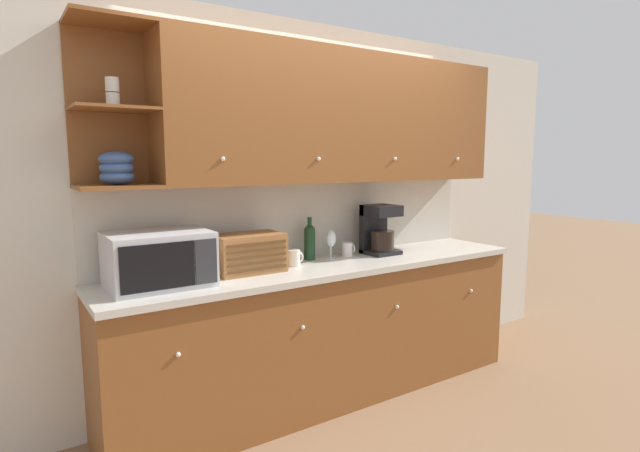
# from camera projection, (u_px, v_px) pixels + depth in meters

# --- Properties ---
(ground_plane) EXTENTS (24.00, 24.00, 0.00)m
(ground_plane) POSITION_uv_depth(u_px,v_px,m) (305.00, 380.00, 3.76)
(ground_plane) COLOR #896647
(wall_back) EXTENTS (5.42, 0.06, 2.60)m
(wall_back) POSITION_uv_depth(u_px,v_px,m) (302.00, 209.00, 3.61)
(wall_back) COLOR beige
(wall_back) RESTS_ON ground_plane
(counter_unit) EXTENTS (3.04, 0.61, 0.95)m
(counter_unit) POSITION_uv_depth(u_px,v_px,m) (327.00, 330.00, 3.46)
(counter_unit) COLOR brown
(counter_unit) RESTS_ON ground_plane
(backsplash_panel) EXTENTS (3.02, 0.01, 0.55)m
(backsplash_panel) POSITION_uv_depth(u_px,v_px,m) (305.00, 219.00, 3.59)
(backsplash_panel) COLOR beige
(backsplash_panel) RESTS_ON counter_unit
(upper_cabinets) EXTENTS (3.02, 0.37, 0.88)m
(upper_cabinets) POSITION_uv_depth(u_px,v_px,m) (338.00, 118.00, 3.45)
(upper_cabinets) COLOR brown
(upper_cabinets) RESTS_ON backsplash_panel
(microwave) EXTENTS (0.55, 0.41, 0.31)m
(microwave) POSITION_uv_depth(u_px,v_px,m) (159.00, 259.00, 2.77)
(microwave) COLOR silver
(microwave) RESTS_ON counter_unit
(bread_box) EXTENTS (0.43, 0.26, 0.24)m
(bread_box) POSITION_uv_depth(u_px,v_px,m) (248.00, 253.00, 3.11)
(bread_box) COLOR #996033
(bread_box) RESTS_ON counter_unit
(mug) EXTENTS (0.10, 0.09, 0.11)m
(mug) POSITION_uv_depth(u_px,v_px,m) (294.00, 258.00, 3.30)
(mug) COLOR silver
(mug) RESTS_ON counter_unit
(wine_bottle) EXTENTS (0.08, 0.08, 0.30)m
(wine_bottle) POSITION_uv_depth(u_px,v_px,m) (310.00, 240.00, 3.50)
(wine_bottle) COLOR #19381E
(wine_bottle) RESTS_ON counter_unit
(wine_glass) EXTENTS (0.07, 0.07, 0.21)m
(wine_glass) POSITION_uv_depth(u_px,v_px,m) (331.00, 240.00, 3.51)
(wine_glass) COLOR silver
(wine_glass) RESTS_ON counter_unit
(mug_blue_second) EXTENTS (0.09, 0.08, 0.10)m
(mug_blue_second) POSITION_uv_depth(u_px,v_px,m) (348.00, 249.00, 3.63)
(mug_blue_second) COLOR silver
(mug_blue_second) RESTS_ON counter_unit
(coffee_maker) EXTENTS (0.23, 0.23, 0.37)m
(coffee_maker) POSITION_uv_depth(u_px,v_px,m) (379.00, 229.00, 3.72)
(coffee_maker) COLOR black
(coffee_maker) RESTS_ON counter_unit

